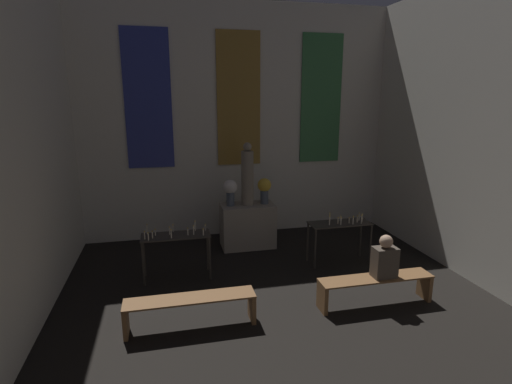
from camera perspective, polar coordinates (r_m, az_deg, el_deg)
wall_back at (r=9.17m, az=-2.55°, el=10.01°), size 7.19×0.16×5.18m
altar at (r=8.62m, az=-1.20°, el=-4.80°), size 1.13×0.66×0.93m
statue at (r=8.34m, az=-1.24°, el=2.29°), size 0.26×0.26×1.32m
flower_vase_left at (r=8.34m, az=-3.70°, el=0.30°), size 0.29×0.29×0.55m
flower_vase_right at (r=8.48m, az=1.20°, el=0.56°), size 0.29×0.29×0.55m
candle_rack_left at (r=7.20m, az=-11.39°, el=-6.86°), size 1.19×0.47×1.00m
candle_rack_right at (r=7.89m, az=11.89°, el=-5.07°), size 1.19×0.47×1.00m
pew_back_left at (r=5.86m, az=-9.33°, el=-15.76°), size 1.81×0.36×0.46m
pew_back_right at (r=6.62m, az=16.70°, el=-12.58°), size 1.81×0.36×0.46m
person_seated at (r=6.51m, az=17.92°, el=-9.06°), size 0.36×0.24×0.68m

